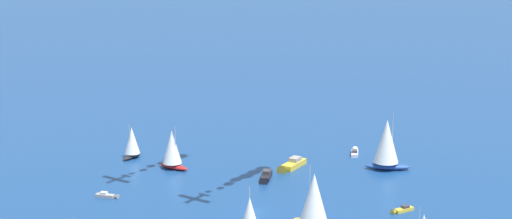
{
  "coord_description": "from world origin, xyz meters",
  "views": [
    {
      "loc": [
        -109.61,
        95.98,
        54.67
      ],
      "look_at": [
        0.01,
        -0.03,
        20.83
      ],
      "focal_mm": 54.47,
      "sensor_mm": 36.0,
      "label": 1
    }
  ],
  "objects_px": {
    "sailboat_near_centre": "(387,144)",
    "motorboat_far_stbd": "(401,210)",
    "motorboat_trailing": "(291,165)",
    "motorboat_outer_ring_a": "(108,196)",
    "sailboat_outer_ring_c": "(172,149)",
    "sailboat_mid_cluster": "(132,142)",
    "sailboat_offshore": "(314,201)",
    "motorboat_inshore": "(266,177)",
    "motorboat_ahead": "(355,152)"
  },
  "relations": [
    {
      "from": "sailboat_near_centre",
      "to": "motorboat_far_stbd",
      "type": "bearing_deg",
      "value": 135.73
    },
    {
      "from": "motorboat_trailing",
      "to": "motorboat_outer_ring_a",
      "type": "distance_m",
      "value": 44.04
    },
    {
      "from": "motorboat_far_stbd",
      "to": "sailboat_outer_ring_c",
      "type": "relative_size",
      "value": 0.51
    },
    {
      "from": "sailboat_mid_cluster",
      "to": "motorboat_far_stbd",
      "type": "bearing_deg",
      "value": -163.55
    },
    {
      "from": "motorboat_far_stbd",
      "to": "sailboat_offshore",
      "type": "bearing_deg",
      "value": 76.04
    },
    {
      "from": "sailboat_near_centre",
      "to": "sailboat_outer_ring_c",
      "type": "bearing_deg",
      "value": 48.09
    },
    {
      "from": "motorboat_inshore",
      "to": "motorboat_outer_ring_a",
      "type": "xyz_separation_m",
      "value": [
        12.87,
        32.71,
        -0.22
      ]
    },
    {
      "from": "sailboat_near_centre",
      "to": "sailboat_mid_cluster",
      "type": "relative_size",
      "value": 1.55
    },
    {
      "from": "sailboat_near_centre",
      "to": "motorboat_outer_ring_a",
      "type": "xyz_separation_m",
      "value": [
        25.7,
        59.02,
        -5.75
      ]
    },
    {
      "from": "sailboat_outer_ring_c",
      "to": "sailboat_offshore",
      "type": "bearing_deg",
      "value": 177.3
    },
    {
      "from": "motorboat_far_stbd",
      "to": "sailboat_offshore",
      "type": "height_order",
      "value": "sailboat_offshore"
    },
    {
      "from": "motorboat_far_stbd",
      "to": "motorboat_trailing",
      "type": "height_order",
      "value": "motorboat_trailing"
    },
    {
      "from": "sailboat_near_centre",
      "to": "sailboat_outer_ring_c",
      "type": "xyz_separation_m",
      "value": [
        33.37,
        37.17,
        -1.39
      ]
    },
    {
      "from": "motorboat_ahead",
      "to": "sailboat_offshore",
      "type": "bearing_deg",
      "value": 123.18
    },
    {
      "from": "sailboat_near_centre",
      "to": "motorboat_ahead",
      "type": "distance_m",
      "value": 14.97
    },
    {
      "from": "sailboat_mid_cluster",
      "to": "motorboat_outer_ring_a",
      "type": "distance_m",
      "value": 29.24
    },
    {
      "from": "sailboat_near_centre",
      "to": "motorboat_outer_ring_a",
      "type": "bearing_deg",
      "value": 66.47
    },
    {
      "from": "motorboat_ahead",
      "to": "sailboat_near_centre",
      "type": "bearing_deg",
      "value": 163.08
    },
    {
      "from": "motorboat_outer_ring_a",
      "to": "sailboat_outer_ring_c",
      "type": "distance_m",
      "value": 23.56
    },
    {
      "from": "motorboat_inshore",
      "to": "sailboat_near_centre",
      "type": "bearing_deg",
      "value": -115.98
    },
    {
      "from": "sailboat_near_centre",
      "to": "motorboat_outer_ring_a",
      "type": "relative_size",
      "value": 2.74
    },
    {
      "from": "sailboat_near_centre",
      "to": "motorboat_inshore",
      "type": "xyz_separation_m",
      "value": [
        12.82,
        26.31,
        -5.53
      ]
    },
    {
      "from": "sailboat_mid_cluster",
      "to": "sailboat_near_centre",
      "type": "bearing_deg",
      "value": -140.06
    },
    {
      "from": "motorboat_trailing",
      "to": "motorboat_outer_ring_a",
      "type": "xyz_separation_m",
      "value": [
        10.67,
        42.72,
        -0.39
      ]
    },
    {
      "from": "motorboat_trailing",
      "to": "sailboat_mid_cluster",
      "type": "bearing_deg",
      "value": 35.8
    },
    {
      "from": "sailboat_mid_cluster",
      "to": "motorboat_outer_ring_a",
      "type": "relative_size",
      "value": 1.77
    },
    {
      "from": "sailboat_near_centre",
      "to": "sailboat_offshore",
      "type": "bearing_deg",
      "value": 111.03
    },
    {
      "from": "motorboat_trailing",
      "to": "sailboat_outer_ring_c",
      "type": "height_order",
      "value": "sailboat_outer_ring_c"
    },
    {
      "from": "motorboat_ahead",
      "to": "sailboat_outer_ring_c",
      "type": "xyz_separation_m",
      "value": [
        20.1,
        41.21,
        4.26
      ]
    },
    {
      "from": "sailboat_mid_cluster",
      "to": "motorboat_outer_ring_a",
      "type": "xyz_separation_m",
      "value": [
        -21.45,
        19.56,
        -3.58
      ]
    },
    {
      "from": "sailboat_offshore",
      "to": "sailboat_mid_cluster",
      "type": "xyz_separation_m",
      "value": [
        62.32,
        0.01,
        -1.69
      ]
    },
    {
      "from": "sailboat_near_centre",
      "to": "motorboat_ahead",
      "type": "relative_size",
      "value": 2.3
    },
    {
      "from": "sailboat_outer_ring_c",
      "to": "sailboat_mid_cluster",
      "type": "bearing_deg",
      "value": 9.45
    },
    {
      "from": "motorboat_inshore",
      "to": "motorboat_trailing",
      "type": "xyz_separation_m",
      "value": [
        2.2,
        -10.01,
        0.17
      ]
    },
    {
      "from": "motorboat_ahead",
      "to": "motorboat_outer_ring_a",
      "type": "height_order",
      "value": "motorboat_ahead"
    },
    {
      "from": "sailboat_near_centre",
      "to": "motorboat_far_stbd",
      "type": "xyz_separation_m",
      "value": [
        -20.11,
        19.61,
        -5.74
      ]
    },
    {
      "from": "motorboat_far_stbd",
      "to": "motorboat_trailing",
      "type": "xyz_separation_m",
      "value": [
        35.13,
        -3.3,
        0.38
      ]
    },
    {
      "from": "sailboat_near_centre",
      "to": "sailboat_mid_cluster",
      "type": "bearing_deg",
      "value": 39.94
    },
    {
      "from": "sailboat_near_centre",
      "to": "motorboat_trailing",
      "type": "bearing_deg",
      "value": 47.34
    },
    {
      "from": "motorboat_inshore",
      "to": "motorboat_ahead",
      "type": "bearing_deg",
      "value": -89.16
    },
    {
      "from": "sailboat_offshore",
      "to": "sailboat_mid_cluster",
      "type": "bearing_deg",
      "value": 0.01
    },
    {
      "from": "motorboat_trailing",
      "to": "motorboat_ahead",
      "type": "bearing_deg",
      "value": -94.93
    },
    {
      "from": "sailboat_offshore",
      "to": "sailboat_outer_ring_c",
      "type": "bearing_deg",
      "value": -2.7
    },
    {
      "from": "motorboat_far_stbd",
      "to": "motorboat_inshore",
      "type": "distance_m",
      "value": 33.61
    },
    {
      "from": "motorboat_ahead",
      "to": "sailboat_outer_ring_c",
      "type": "relative_size",
      "value": 0.56
    },
    {
      "from": "sailboat_outer_ring_c",
      "to": "motorboat_inshore",
      "type": "bearing_deg",
      "value": -152.13
    },
    {
      "from": "motorboat_inshore",
      "to": "motorboat_outer_ring_a",
      "type": "distance_m",
      "value": 35.16
    },
    {
      "from": "motorboat_trailing",
      "to": "motorboat_outer_ring_a",
      "type": "bearing_deg",
      "value": 75.97
    },
    {
      "from": "motorboat_far_stbd",
      "to": "motorboat_ahead",
      "type": "height_order",
      "value": "motorboat_ahead"
    },
    {
      "from": "sailboat_offshore",
      "to": "sailboat_outer_ring_c",
      "type": "relative_size",
      "value": 1.19
    }
  ]
}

